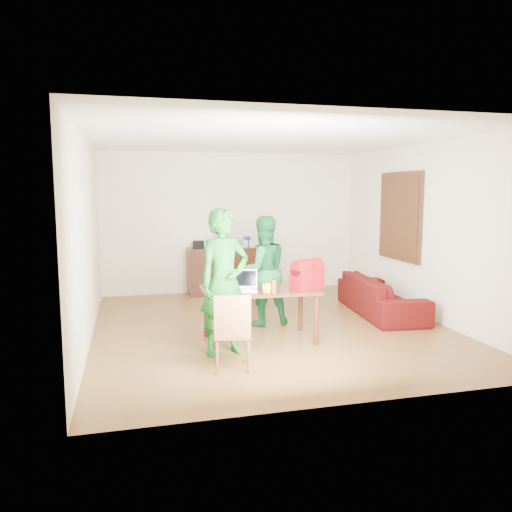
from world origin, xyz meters
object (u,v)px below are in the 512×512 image
object	(u,v)px
chair	(232,347)
person_far	(263,271)
person_near	(224,282)
table	(260,295)
sofa	(381,296)
bottle	(274,286)
laptop	(243,287)
red_bag	(307,277)

from	to	relation	value
chair	person_far	distance (m)	2.02
person_near	person_far	distance (m)	1.45
table	chair	xyz separation A→B (m)	(-0.57, -0.97, -0.36)
sofa	chair	bearing A→B (deg)	129.48
table	bottle	xyz separation A→B (m)	(0.10, -0.33, 0.18)
laptop	red_bag	world-z (taller)	red_bag
laptop	table	bearing A→B (deg)	33.19
table	bottle	world-z (taller)	bottle
laptop	person_near	bearing A→B (deg)	-118.69
person_near	laptop	size ratio (longest dim) A/B	4.35
chair	laptop	bearing A→B (deg)	78.33
person_far	bottle	xyz separation A→B (m)	(-0.16, -1.12, -0.01)
chair	person_near	bearing A→B (deg)	96.49
table	chair	bearing A→B (deg)	-118.33
person_near	person_far	xyz separation A→B (m)	(0.81, 1.20, -0.08)
chair	bottle	xyz separation A→B (m)	(0.67, 0.64, 0.54)
table	bottle	distance (m)	0.39
table	person_far	bearing A→B (deg)	74.15
person_far	red_bag	distance (m)	0.98
sofa	bottle	bearing A→B (deg)	125.77
person_near	bottle	world-z (taller)	person_near
person_near	sofa	distance (m)	3.17
person_near	red_bag	distance (m)	1.20
chair	bottle	size ratio (longest dim) A/B	4.64
bottle	table	bearing A→B (deg)	106.07
laptop	sofa	size ratio (longest dim) A/B	0.20
person_far	table	bearing A→B (deg)	68.41
table	person_far	xyz separation A→B (m)	(0.26, 0.79, 0.19)
table	laptop	xyz separation A→B (m)	(-0.24, -0.08, 0.13)
red_bag	sofa	xyz separation A→B (m)	(1.66, 1.05, -0.56)
person_far	laptop	world-z (taller)	person_far
person_near	bottle	distance (m)	0.66
bottle	chair	bearing A→B (deg)	-136.24
person_far	person_near	bearing A→B (deg)	52.55
person_near	sofa	size ratio (longest dim) A/B	0.87
bottle	sofa	distance (m)	2.56
laptop	red_bag	bearing A→B (deg)	11.28
table	sofa	distance (m)	2.47
bottle	sofa	size ratio (longest dim) A/B	0.09
table	red_bag	bearing A→B (deg)	-9.64
table	laptop	distance (m)	0.29
person_far	laptop	distance (m)	1.00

